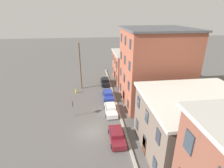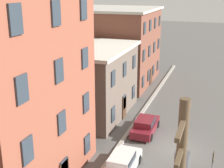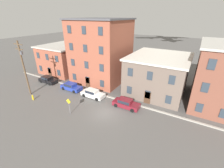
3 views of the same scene
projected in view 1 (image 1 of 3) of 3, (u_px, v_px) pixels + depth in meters
The scene contains 12 objects.
ground_plane at pixel (93, 132), 24.51m from camera, with size 200.00×200.00×0.00m, color #565451.
kerb_strip at pixel (124, 129), 25.01m from camera, with size 56.00×0.36×0.16m, color #9E998E.
apartment_corner at pixel (138, 66), 42.55m from camera, with size 10.12×11.83×6.90m.
apartment_midblock at pixel (154, 67), 30.65m from camera, with size 11.22×11.09×13.26m.
apartment_far at pixel (194, 124), 20.22m from camera, with size 10.55×11.99×7.06m.
car_black at pixel (105, 81), 40.46m from camera, with size 4.40×1.92×1.43m.
car_blue at pixel (108, 94), 33.94m from camera, with size 4.40×1.92×1.43m.
car_white at pixel (111, 109), 28.88m from camera, with size 4.40×1.92×1.43m.
car_maroon at pixel (117, 135), 22.69m from camera, with size 4.40×1.92×1.43m.
caution_sign at pixel (73, 106), 27.54m from camera, with size 0.96×0.08×2.76m.
utility_pole at pixel (80, 64), 36.44m from camera, with size 2.40×0.44×9.99m.
fire_hydrant at pixel (76, 91), 36.11m from camera, with size 0.24×0.34×0.96m.
Camera 1 is at (20.29, 0.14, 15.55)m, focal length 28.00 mm.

